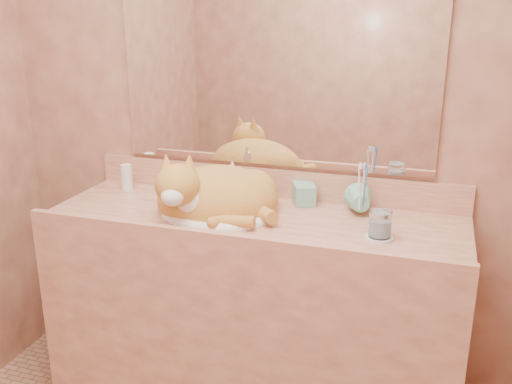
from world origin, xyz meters
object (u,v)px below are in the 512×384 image
(sink_basin, at_px, (217,198))
(water_glass, at_px, (380,224))
(vanity_counter, at_px, (253,315))
(soap_dispenser, at_px, (307,186))
(toothbrush_cup, at_px, (361,205))
(cat, at_px, (213,193))

(sink_basin, distance_m, water_glass, 0.63)
(vanity_counter, distance_m, soap_dispenser, 0.57)
(toothbrush_cup, height_order, water_glass, toothbrush_cup)
(cat, distance_m, water_glass, 0.64)
(sink_basin, relative_size, toothbrush_cup, 3.92)
(toothbrush_cup, xyz_separation_m, water_glass, (0.09, -0.18, 0.00))
(vanity_counter, relative_size, soap_dispenser, 8.66)
(soap_dispenser, bearing_deg, toothbrush_cup, -35.80)
(vanity_counter, height_order, water_glass, water_glass)
(vanity_counter, xyz_separation_m, sink_basin, (-0.14, -0.02, 0.49))
(cat, distance_m, soap_dispenser, 0.37)
(cat, height_order, soap_dispenser, cat)
(vanity_counter, distance_m, water_glass, 0.69)
(toothbrush_cup, bearing_deg, soap_dispenser, 166.79)
(vanity_counter, distance_m, toothbrush_cup, 0.63)
(vanity_counter, distance_m, sink_basin, 0.51)
(sink_basin, xyz_separation_m, toothbrush_cup, (0.53, 0.13, -0.02))
(cat, height_order, toothbrush_cup, cat)
(vanity_counter, bearing_deg, sink_basin, -171.92)
(vanity_counter, xyz_separation_m, toothbrush_cup, (0.39, 0.11, 0.48))
(water_glass, bearing_deg, soap_dispenser, 143.01)
(sink_basin, distance_m, cat, 0.02)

